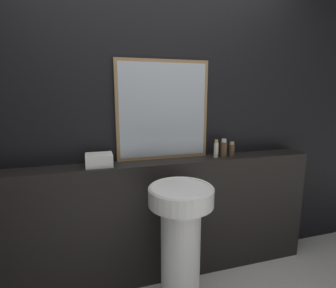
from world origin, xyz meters
The scene contains 8 objects.
wall_back centered at (0.00, 1.33, 1.25)m, with size 8.00×0.06×2.50m.
vanity_counter centered at (0.00, 1.19, 0.50)m, with size 2.62×0.22×1.00m.
pedestal_sink centered at (0.02, 0.78, 0.55)m, with size 0.43×0.43×0.93m.
mirror centered at (0.04, 1.28, 1.39)m, with size 0.75×0.03×0.78m.
towel_stack centered at (-0.47, 1.19, 1.04)m, with size 0.19×0.16×0.09m.
shampoo_bottle centered at (0.47, 1.19, 1.07)m, with size 0.04×0.04×0.15m.
conditioner_bottle centered at (0.54, 1.19, 1.07)m, with size 0.06×0.06×0.15m.
lotion_bottle centered at (0.62, 1.19, 1.05)m, with size 0.05×0.05×0.12m.
Camera 1 is at (-0.52, -0.74, 1.52)m, focal length 28.00 mm.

